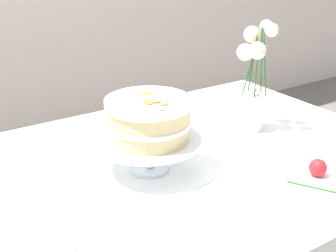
# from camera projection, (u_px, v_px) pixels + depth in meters

# --- Properties ---
(dining_table) EXTENTS (1.40, 1.00, 0.74)m
(dining_table) POSITION_uv_depth(u_px,v_px,m) (185.00, 191.00, 1.40)
(dining_table) COLOR white
(dining_table) RESTS_ON ground
(linen_napkin) EXTENTS (0.37, 0.37, 0.00)m
(linen_napkin) POSITION_uv_depth(u_px,v_px,m) (149.00, 170.00, 1.33)
(linen_napkin) COLOR white
(linen_napkin) RESTS_ON dining_table
(cake_stand) EXTENTS (0.29, 0.29, 0.10)m
(cake_stand) POSITION_uv_depth(u_px,v_px,m) (149.00, 144.00, 1.29)
(cake_stand) COLOR silver
(cake_stand) RESTS_ON linen_napkin
(layer_cake) EXTENTS (0.23, 0.23, 0.12)m
(layer_cake) POSITION_uv_depth(u_px,v_px,m) (149.00, 119.00, 1.27)
(layer_cake) COLOR beige
(layer_cake) RESTS_ON cake_stand
(flower_vase) EXTENTS (0.11, 0.13, 0.37)m
(flower_vase) POSITION_uv_depth(u_px,v_px,m) (255.00, 80.00, 1.54)
(flower_vase) COLOR silver
(flower_vase) RESTS_ON dining_table
(fallen_rose) EXTENTS (0.12, 0.12, 0.05)m
(fallen_rose) POSITION_uv_depth(u_px,v_px,m) (318.00, 168.00, 1.29)
(fallen_rose) COLOR #2D6028
(fallen_rose) RESTS_ON dining_table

